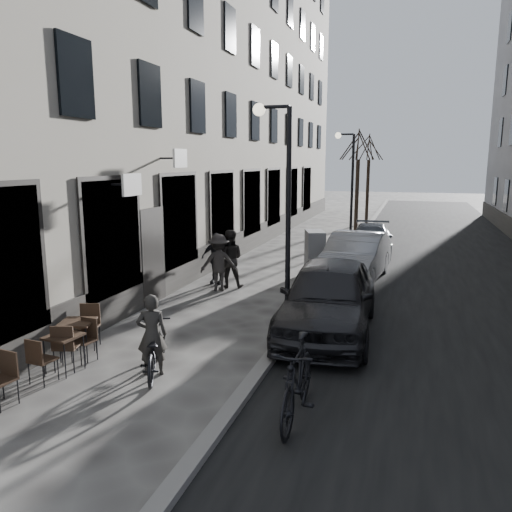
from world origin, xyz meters
The scene contains 20 objects.
ground centered at (0.00, 0.00, 0.00)m, with size 120.00×120.00×0.00m, color #3E3C39.
road centered at (3.85, 16.00, 0.00)m, with size 7.30×60.00×0.00m, color black.
kerb centered at (0.20, 16.00, 0.06)m, with size 0.25×60.00×0.12m, color slate.
building_left centered at (-6.00, 16.50, 8.00)m, with size 4.00×35.00×16.00m, color gray.
streetlamp_near centered at (-0.17, 6.00, 3.16)m, with size 0.90×0.28×5.09m.
streetlamp_far centered at (-0.17, 18.00, 3.16)m, with size 0.90×0.28×5.09m.
tree_near centered at (-0.10, 21.00, 4.66)m, with size 2.40×2.40×5.70m.
tree_far centered at (-0.10, 27.00, 4.66)m, with size 2.40×2.40×5.70m.
bistro_set_b centered at (-3.26, 2.21, 0.43)m, with size 0.62×1.43×0.83m.
bistro_set_c centered at (-3.43, 2.83, 0.46)m, with size 0.83×1.57×0.90m.
utility_cabinet centered at (-0.36, 11.19, 0.78)m, with size 0.57×1.04×1.55m, color slate.
bicycle centered at (-1.66, 2.60, 0.46)m, with size 0.61×1.75×0.92m, color black.
cyclist_rider centered at (-1.66, 2.60, 0.75)m, with size 0.55×0.36×1.50m, color #292723.
pedestrian_near centered at (-2.58, 9.03, 0.89)m, with size 0.86×0.67×1.78m, color black.
pedestrian_mid centered at (-2.74, 8.55, 0.85)m, with size 1.10×0.63×1.70m, color #2C2826.
pedestrian_far centered at (-3.15, 9.33, 0.81)m, with size 0.95×0.40×1.62m, color black.
car_near centered at (1.00, 5.78, 0.83)m, with size 1.96×4.88×1.66m, color black.
car_mid centered at (1.00, 11.07, 0.77)m, with size 1.64×4.69×1.54m, color gray.
car_far centered at (1.08, 16.03, 0.61)m, with size 1.72×4.23×1.23m, color #393D43.
moped centered at (1.20, 1.81, 0.62)m, with size 0.58×2.06×1.24m, color black.
Camera 1 is at (2.71, -4.99, 3.83)m, focal length 35.00 mm.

